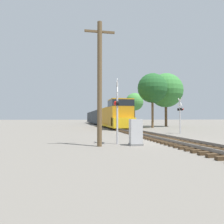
{
  "coord_description": "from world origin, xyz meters",
  "views": [
    {
      "loc": [
        -6.88,
        -14.61,
        1.67
      ],
      "look_at": [
        -2.89,
        6.93,
        2.27
      ],
      "focal_mm": 35.0,
      "sensor_mm": 36.0,
      "label": 1
    }
  ],
  "objects_px": {
    "relay_cabinet": "(136,132)",
    "tree_deep_background": "(135,102)",
    "freight_train": "(101,117)",
    "utility_pole": "(100,81)",
    "tree_far_right": "(152,88)",
    "crossing_signal_far": "(180,112)",
    "crossing_signal_near": "(117,106)",
    "tree_mid_background": "(166,90)"
  },
  "relations": [
    {
      "from": "relay_cabinet",
      "to": "tree_deep_background",
      "type": "relative_size",
      "value": 0.17
    },
    {
      "from": "crossing_signal_near",
      "to": "tree_mid_background",
      "type": "relative_size",
      "value": 0.4
    },
    {
      "from": "relay_cabinet",
      "to": "tree_far_right",
      "type": "bearing_deg",
      "value": 66.57
    },
    {
      "from": "tree_far_right",
      "to": "tree_deep_background",
      "type": "height_order",
      "value": "tree_deep_background"
    },
    {
      "from": "freight_train",
      "to": "crossing_signal_near",
      "type": "xyz_separation_m",
      "value": [
        -4.04,
        -38.07,
        0.59
      ]
    },
    {
      "from": "tree_mid_background",
      "to": "tree_far_right",
      "type": "bearing_deg",
      "value": -133.78
    },
    {
      "from": "tree_mid_background",
      "to": "tree_deep_background",
      "type": "distance_m",
      "value": 25.64
    },
    {
      "from": "freight_train",
      "to": "tree_far_right",
      "type": "relative_size",
      "value": 5.42
    },
    {
      "from": "crossing_signal_far",
      "to": "relay_cabinet",
      "type": "height_order",
      "value": "crossing_signal_far"
    },
    {
      "from": "crossing_signal_far",
      "to": "freight_train",
      "type": "bearing_deg",
      "value": 11.42
    },
    {
      "from": "utility_pole",
      "to": "tree_far_right",
      "type": "relative_size",
      "value": 0.8
    },
    {
      "from": "relay_cabinet",
      "to": "tree_deep_background",
      "type": "xyz_separation_m",
      "value": [
        15.43,
        52.65,
        5.92
      ]
    },
    {
      "from": "relay_cabinet",
      "to": "utility_pole",
      "type": "xyz_separation_m",
      "value": [
        -2.23,
        -0.06,
        3.04
      ]
    },
    {
      "from": "crossing_signal_far",
      "to": "utility_pole",
      "type": "relative_size",
      "value": 0.52
    },
    {
      "from": "crossing_signal_far",
      "to": "crossing_signal_near",
      "type": "bearing_deg",
      "value": 135.52
    },
    {
      "from": "crossing_signal_far",
      "to": "tree_deep_background",
      "type": "relative_size",
      "value": 0.4
    },
    {
      "from": "utility_pole",
      "to": "tree_far_right",
      "type": "xyz_separation_m",
      "value": [
        11.86,
        22.28,
        2.9
      ]
    },
    {
      "from": "freight_train",
      "to": "tree_far_right",
      "type": "xyz_separation_m",
      "value": [
        6.6,
        -16.7,
        4.87
      ]
    },
    {
      "from": "crossing_signal_near",
      "to": "tree_far_right",
      "type": "height_order",
      "value": "tree_far_right"
    },
    {
      "from": "relay_cabinet",
      "to": "tree_far_right",
      "type": "relative_size",
      "value": 0.17
    },
    {
      "from": "relay_cabinet",
      "to": "freight_train",
      "type": "bearing_deg",
      "value": 85.54
    },
    {
      "from": "relay_cabinet",
      "to": "tree_mid_background",
      "type": "height_order",
      "value": "tree_mid_background"
    },
    {
      "from": "utility_pole",
      "to": "tree_mid_background",
      "type": "height_order",
      "value": "tree_mid_background"
    },
    {
      "from": "freight_train",
      "to": "utility_pole",
      "type": "bearing_deg",
      "value": -97.69
    },
    {
      "from": "freight_train",
      "to": "crossing_signal_far",
      "type": "height_order",
      "value": "freight_train"
    },
    {
      "from": "tree_far_right",
      "to": "tree_deep_background",
      "type": "distance_m",
      "value": 30.97
    },
    {
      "from": "relay_cabinet",
      "to": "tree_deep_background",
      "type": "bearing_deg",
      "value": 73.66
    },
    {
      "from": "crossing_signal_near",
      "to": "relay_cabinet",
      "type": "relative_size",
      "value": 2.58
    },
    {
      "from": "freight_train",
      "to": "crossing_signal_far",
      "type": "bearing_deg",
      "value": -81.42
    },
    {
      "from": "crossing_signal_far",
      "to": "tree_deep_background",
      "type": "height_order",
      "value": "tree_deep_background"
    },
    {
      "from": "tree_deep_background",
      "to": "utility_pole",
      "type": "bearing_deg",
      "value": -108.52
    },
    {
      "from": "tree_deep_background",
      "to": "freight_train",
      "type": "bearing_deg",
      "value": -132.09
    },
    {
      "from": "relay_cabinet",
      "to": "tree_far_right",
      "type": "distance_m",
      "value": 24.94
    },
    {
      "from": "crossing_signal_far",
      "to": "tree_far_right",
      "type": "height_order",
      "value": "tree_far_right"
    },
    {
      "from": "crossing_signal_near",
      "to": "tree_far_right",
      "type": "distance_m",
      "value": 24.25
    },
    {
      "from": "freight_train",
      "to": "relay_cabinet",
      "type": "distance_m",
      "value": 39.06
    },
    {
      "from": "freight_train",
      "to": "utility_pole",
      "type": "distance_m",
      "value": 39.39
    },
    {
      "from": "tree_far_right",
      "to": "crossing_signal_near",
      "type": "bearing_deg",
      "value": -116.46
    },
    {
      "from": "relay_cabinet",
      "to": "utility_pole",
      "type": "height_order",
      "value": "utility_pole"
    },
    {
      "from": "relay_cabinet",
      "to": "utility_pole",
      "type": "bearing_deg",
      "value": -178.52
    },
    {
      "from": "tree_far_right",
      "to": "crossing_signal_far",
      "type": "bearing_deg",
      "value": -98.66
    },
    {
      "from": "tree_far_right",
      "to": "tree_deep_background",
      "type": "bearing_deg",
      "value": 79.21
    }
  ]
}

